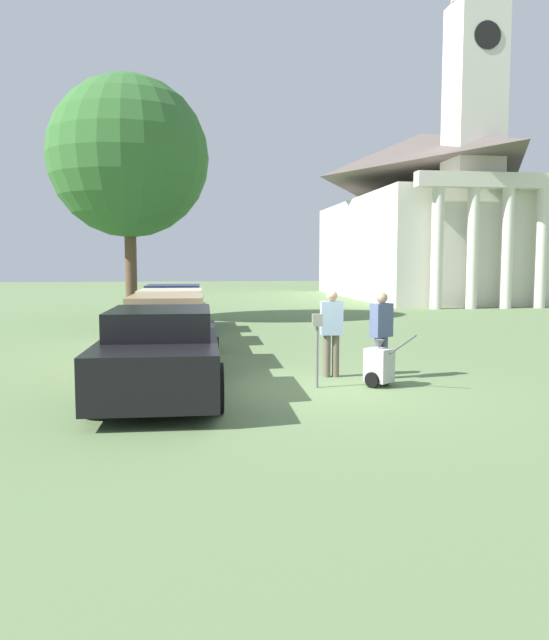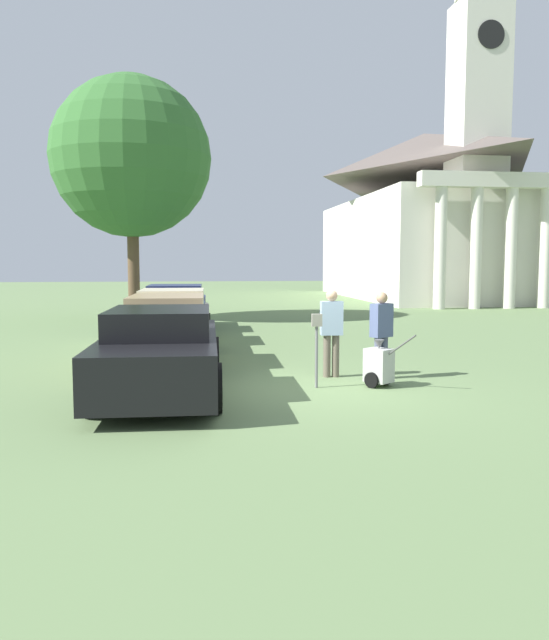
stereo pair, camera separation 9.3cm
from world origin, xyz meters
TOP-DOWN VIEW (x-y plane):
  - ground_plane at (0.00, 0.00)m, footprint 120.00×120.00m
  - parked_car_black at (-2.54, 0.06)m, footprint 2.11×5.18m
  - parked_car_tan at (-2.54, 3.09)m, footprint 2.02×5.01m
  - parked_car_cream at (-2.54, 6.77)m, footprint 2.17×4.96m
  - parked_car_navy at (-2.54, 9.81)m, footprint 2.15×4.79m
  - parking_meter at (0.16, 0.10)m, footprint 0.18×0.09m
  - person_worker at (0.65, 1.08)m, footprint 0.43×0.24m
  - person_supervisor at (1.55, 0.78)m, footprint 0.47×0.40m
  - equipment_cart at (1.29, 0.05)m, footprint 0.74×0.91m
  - church at (12.12, 26.11)m, footprint 8.88×18.58m
  - shade_tree at (-4.20, 13.63)m, footprint 5.96×5.96m

SIDE VIEW (x-z plane):
  - ground_plane at x=0.00m, z-range 0.00..0.00m
  - equipment_cart at x=1.29m, z-range -0.11..0.89m
  - parked_car_cream at x=-2.54m, z-range -0.05..1.42m
  - parked_car_black at x=-2.54m, z-range -0.03..1.42m
  - parked_car_tan at x=-2.54m, z-range -0.05..1.45m
  - parked_car_navy at x=-2.54m, z-range -0.04..1.44m
  - parking_meter at x=0.16m, z-range 0.26..1.58m
  - person_supervisor at x=1.55m, z-range 0.11..1.77m
  - person_worker at x=0.65m, z-range 0.12..1.81m
  - church at x=12.12m, z-range -6.06..17.06m
  - shade_tree at x=-4.20m, z-range 1.55..10.65m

